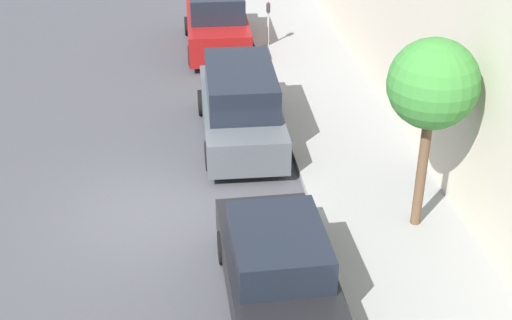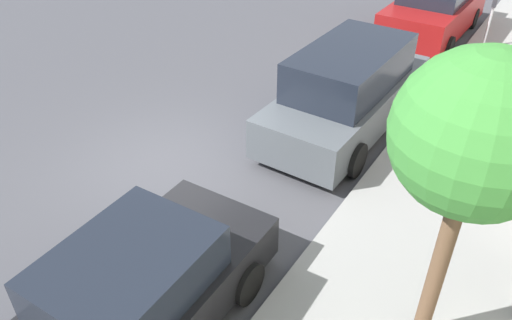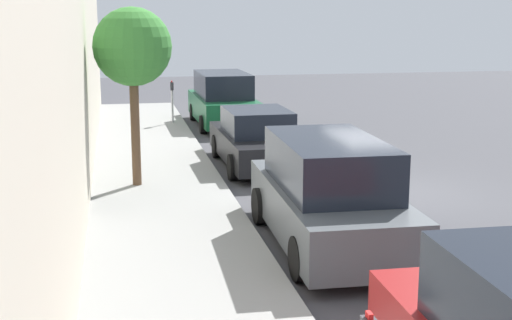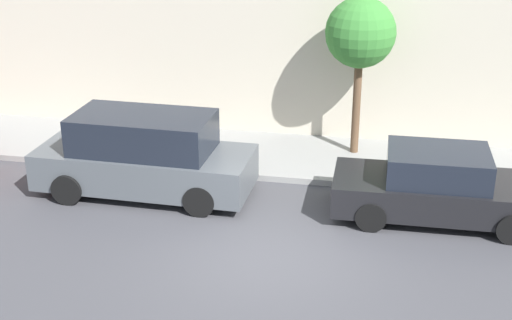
{
  "view_description": "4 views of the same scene",
  "coord_description": "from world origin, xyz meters",
  "px_view_note": "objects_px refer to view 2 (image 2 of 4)",
  "views": [
    {
      "loc": [
        0.7,
        -13.08,
        8.47
      ],
      "look_at": [
        2.37,
        0.21,
        1.0
      ],
      "focal_mm": 50.0,
      "sensor_mm": 36.0,
      "label": 1
    },
    {
      "loc": [
        5.91,
        -5.93,
        5.8
      ],
      "look_at": [
        2.16,
        -0.12,
        1.0
      ],
      "focal_mm": 35.0,
      "sensor_mm": 36.0,
      "label": 2
    },
    {
      "loc": [
        5.91,
        14.68,
        4.04
      ],
      "look_at": [
        3.09,
        0.49,
        1.0
      ],
      "focal_mm": 50.0,
      "sensor_mm": 36.0,
      "label": 3
    },
    {
      "loc": [
        -11.86,
        -2.15,
        6.97
      ],
      "look_at": [
        2.4,
        0.65,
        1.0
      ],
      "focal_mm": 50.0,
      "sensor_mm": 36.0,
      "label": 4
    }
  ],
  "objects_px": {
    "parked_suv_fourth": "(435,7)",
    "street_tree": "(477,137)",
    "parked_sedan_second": "(130,303)",
    "parked_minivan_third": "(348,91)",
    "parking_meter_far": "(491,16)"
  },
  "relations": [
    {
      "from": "parked_minivan_third",
      "to": "parked_suv_fourth",
      "type": "bearing_deg",
      "value": 90.78
    },
    {
      "from": "parked_suv_fourth",
      "to": "parking_meter_far",
      "type": "height_order",
      "value": "parked_suv_fourth"
    },
    {
      "from": "parking_meter_far",
      "to": "street_tree",
      "type": "xyz_separation_m",
      "value": [
        1.54,
        -10.89,
        2.17
      ]
    },
    {
      "from": "parked_minivan_third",
      "to": "parking_meter_far",
      "type": "xyz_separation_m",
      "value": [
        1.6,
        6.33,
        0.14
      ]
    },
    {
      "from": "parked_suv_fourth",
      "to": "parking_meter_far",
      "type": "relative_size",
      "value": 3.26
    },
    {
      "from": "parked_sedan_second",
      "to": "parked_minivan_third",
      "type": "xyz_separation_m",
      "value": [
        0.03,
        6.54,
        0.2
      ]
    },
    {
      "from": "parked_suv_fourth",
      "to": "parked_sedan_second",
      "type": "bearing_deg",
      "value": -89.73
    },
    {
      "from": "parked_suv_fourth",
      "to": "street_tree",
      "type": "height_order",
      "value": "street_tree"
    },
    {
      "from": "parked_sedan_second",
      "to": "parked_minivan_third",
      "type": "distance_m",
      "value": 6.54
    },
    {
      "from": "parking_meter_far",
      "to": "parked_sedan_second",
      "type": "bearing_deg",
      "value": -97.2
    },
    {
      "from": "parked_sedan_second",
      "to": "parked_suv_fourth",
      "type": "distance_m",
      "value": 13.24
    },
    {
      "from": "parked_sedan_second",
      "to": "street_tree",
      "type": "bearing_deg",
      "value": 32.0
    },
    {
      "from": "parking_meter_far",
      "to": "street_tree",
      "type": "bearing_deg",
      "value": -81.93
    },
    {
      "from": "parked_suv_fourth",
      "to": "street_tree",
      "type": "bearing_deg",
      "value": -73.98
    },
    {
      "from": "street_tree",
      "to": "parked_suv_fourth",
      "type": "bearing_deg",
      "value": 106.02
    }
  ]
}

